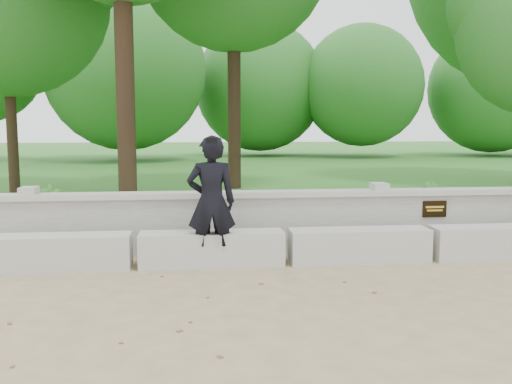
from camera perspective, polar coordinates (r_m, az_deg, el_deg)
The scene contains 7 objects.
ground at distance 6.65m, azimuth 23.42°, elevation -10.05°, with size 80.00×80.00×0.00m, color tan.
lawn at distance 19.85m, azimuth 3.15°, elevation 1.79°, with size 40.00×22.00×0.25m, color #2A5C1F.
concrete_bench at distance 8.25m, azimuth 16.97°, elevation -4.95°, with size 11.90×0.45×0.45m.
parapet_wall at distance 8.84m, azimuth 15.25°, elevation -2.54°, with size 12.50×0.35×0.90m.
man_main at distance 7.39m, azimuth -4.49°, elevation -1.01°, with size 0.64×0.57×1.72m.
shrub_a at distance 9.72m, azimuth -19.72°, elevation -1.17°, with size 0.35×0.24×0.66m, color #377828.
shrub_b at distance 9.71m, azimuth 17.30°, elevation -1.04°, with size 0.37×0.30×0.68m, color #377828.
Camera 1 is at (-3.22, -5.51, 1.87)m, focal length 40.00 mm.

